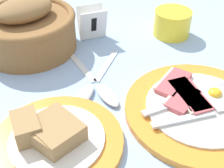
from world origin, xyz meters
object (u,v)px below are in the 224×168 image
(number_card, at_px, (92,23))
(breakfast_plate, at_px, (198,107))
(bread_basket, at_px, (27,28))
(teaspoon_by_saucer, at_px, (90,88))
(sugar_cup, at_px, (172,22))
(bread_plate, at_px, (54,138))
(teaspoon_near_cup, at_px, (100,87))

(number_card, bearing_deg, breakfast_plate, -71.13)
(bread_basket, xyz_separation_m, teaspoon_by_saucer, (0.08, -0.19, -0.04))
(sugar_cup, distance_m, teaspoon_by_saucer, 0.27)
(bread_basket, distance_m, number_card, 0.14)
(sugar_cup, distance_m, number_card, 0.18)
(sugar_cup, bearing_deg, breakfast_plate, -109.00)
(breakfast_plate, height_order, bread_plate, bread_plate)
(number_card, height_order, teaspoon_near_cup, number_card)
(sugar_cup, relative_size, bread_basket, 0.40)
(number_card, bearing_deg, sugar_cup, -13.40)
(teaspoon_near_cup, bearing_deg, sugar_cup, 112.07)
(breakfast_plate, xyz_separation_m, number_card, (-0.09, 0.30, 0.03))
(bread_basket, relative_size, number_card, 2.83)
(bread_basket, bearing_deg, sugar_cup, -9.76)
(sugar_cup, height_order, teaspoon_by_saucer, sugar_cup)
(sugar_cup, xyz_separation_m, teaspoon_by_saucer, (-0.24, -0.13, -0.03))
(bread_basket, xyz_separation_m, teaspoon_near_cup, (0.10, -0.19, -0.04))
(teaspoon_by_saucer, bearing_deg, breakfast_plate, 92.89)
(breakfast_plate, bearing_deg, bread_plate, 177.43)
(bread_basket, height_order, number_card, bread_basket)
(number_card, xyz_separation_m, teaspoon_by_saucer, (-0.06, -0.18, -0.03))
(bread_basket, relative_size, teaspoon_by_saucer, 1.31)
(sugar_cup, height_order, number_card, number_card)
(sugar_cup, relative_size, teaspoon_by_saucer, 0.53)
(bread_plate, height_order, number_card, number_card)
(bread_plate, relative_size, teaspoon_near_cup, 1.03)
(teaspoon_by_saucer, bearing_deg, teaspoon_near_cup, 113.90)
(teaspoon_by_saucer, bearing_deg, bread_plate, 1.04)
(bread_plate, distance_m, number_card, 0.32)
(breakfast_plate, height_order, number_card, number_card)
(breakfast_plate, bearing_deg, teaspoon_by_saucer, 142.63)
(bread_plate, distance_m, bread_basket, 0.29)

